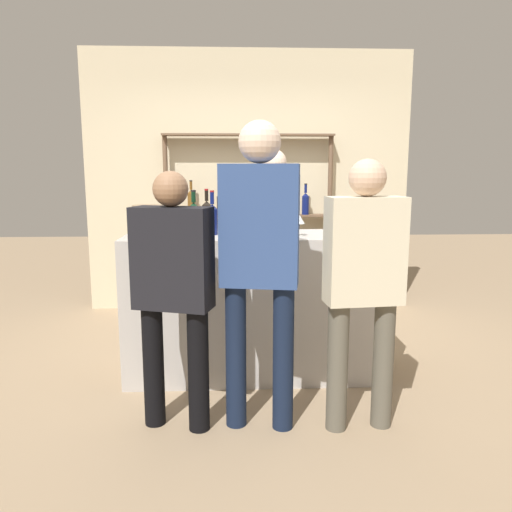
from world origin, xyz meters
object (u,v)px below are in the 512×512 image
at_px(customer_right, 364,276).
at_px(ice_bucket, 148,221).
at_px(counter_bottle_2, 283,219).
at_px(cork_jar, 182,224).
at_px(counter_bottle_3, 207,216).
at_px(counter_bottle_4, 212,218).
at_px(wine_glass, 299,219).
at_px(counter_bottle_0, 194,219).
at_px(customer_center, 260,252).
at_px(server_behind_counter, 274,228).
at_px(customer_left, 173,283).
at_px(counter_bottle_1, 279,217).

bearing_deg(customer_right, ice_bucket, 55.60).
height_order(counter_bottle_2, cork_jar, counter_bottle_2).
bearing_deg(cork_jar, customer_right, -38.30).
bearing_deg(counter_bottle_3, counter_bottle_4, -69.14).
bearing_deg(wine_glass, counter_bottle_0, -174.80).
distance_m(counter_bottle_2, customer_center, 0.74).
bearing_deg(cork_jar, counter_bottle_0, -62.79).
bearing_deg(counter_bottle_4, cork_jar, 172.39).
distance_m(counter_bottle_4, customer_right, 1.27).
bearing_deg(server_behind_counter, customer_center, 8.95).
distance_m(ice_bucket, customer_left, 0.79).
relative_size(wine_glass, cork_jar, 1.08).
distance_m(counter_bottle_1, counter_bottle_3, 0.55).
bearing_deg(ice_bucket, counter_bottle_4, 14.50).
xyz_separation_m(counter_bottle_0, counter_bottle_4, (0.12, 0.17, -0.01)).
height_order(counter_bottle_1, cork_jar, counter_bottle_1).
relative_size(wine_glass, ice_bucket, 0.71).
distance_m(customer_right, customer_left, 1.11).
bearing_deg(counter_bottle_2, customer_left, -135.87).
distance_m(counter_bottle_2, ice_bucket, 0.95).
relative_size(counter_bottle_3, ice_bucket, 1.46).
bearing_deg(counter_bottle_4, counter_bottle_3, 110.86).
distance_m(counter_bottle_3, customer_left, 0.99).
xyz_separation_m(counter_bottle_0, ice_bucket, (-0.33, 0.06, -0.02)).
relative_size(ice_bucket, customer_right, 0.14).
bearing_deg(server_behind_counter, counter_bottle_2, 15.17).
distance_m(counter_bottle_4, customer_left, 0.88).
xyz_separation_m(counter_bottle_0, counter_bottle_3, (0.07, 0.30, -0.00)).
xyz_separation_m(counter_bottle_0, wine_glass, (0.74, 0.07, -0.01)).
xyz_separation_m(counter_bottle_2, customer_center, (-0.20, -0.70, -0.12)).
bearing_deg(customer_left, counter_bottle_1, -23.83).
distance_m(counter_bottle_4, server_behind_counter, 1.05).
distance_m(counter_bottle_3, ice_bucket, 0.47).
xyz_separation_m(counter_bottle_3, customer_center, (0.35, -0.94, -0.12)).
distance_m(counter_bottle_0, cork_jar, 0.24).
relative_size(counter_bottle_0, counter_bottle_4, 1.03).
bearing_deg(counter_bottle_0, wine_glass, 5.20).
bearing_deg(counter_bottle_3, counter_bottle_0, -103.98).
xyz_separation_m(wine_glass, server_behind_counter, (-0.10, 1.00, -0.18)).
relative_size(ice_bucket, customer_center, 0.12).
xyz_separation_m(ice_bucket, customer_right, (1.35, -0.75, -0.25)).
bearing_deg(customer_center, customer_right, -83.86).
relative_size(counter_bottle_3, counter_bottle_4, 1.02).
height_order(counter_bottle_3, server_behind_counter, server_behind_counter).
bearing_deg(server_behind_counter, counter_bottle_4, -14.04).
distance_m(counter_bottle_1, ice_bucket, 0.95).
distance_m(cork_jar, customer_center, 1.01).
bearing_deg(customer_center, server_behind_counter, 2.53).
xyz_separation_m(cork_jar, customer_left, (0.03, -0.83, -0.25)).
height_order(counter_bottle_0, ice_bucket, counter_bottle_0).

